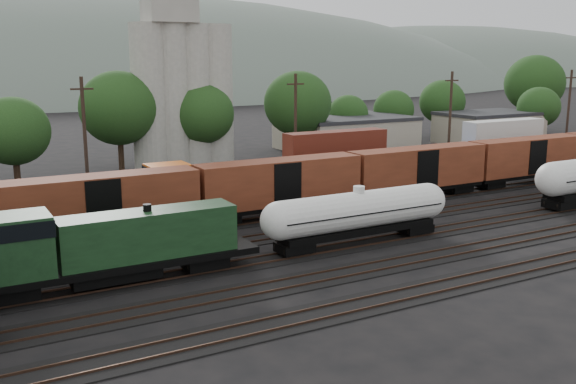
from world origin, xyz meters
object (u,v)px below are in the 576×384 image
tank_car_a (358,212)px  grain_silo (182,78)px  green_locomotive (97,246)px  orange_locomotive (216,184)px

tank_car_a → grain_silo: (1.33, 41.00, 8.74)m
tank_car_a → green_locomotive: bearing=-180.0°
green_locomotive → grain_silo: 46.62m
orange_locomotive → grain_silo: bearing=76.0°
tank_car_a → orange_locomotive: orange_locomotive is taller
tank_car_a → orange_locomotive: size_ratio=0.90×
green_locomotive → tank_car_a: (19.17, 0.00, -0.23)m
tank_car_a → orange_locomotive: (-5.13, 15.00, 0.03)m
green_locomotive → grain_silo: size_ratio=0.63×
grain_silo → orange_locomotive: bearing=-104.0°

